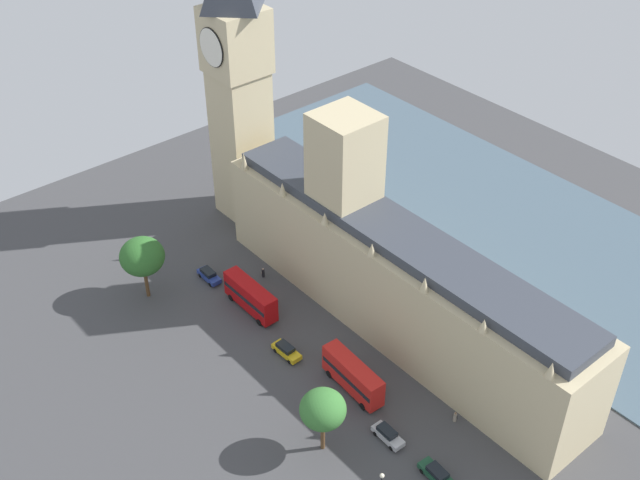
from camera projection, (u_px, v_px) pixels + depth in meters
The scene contains 14 objects.
ground_plane at pixel (384, 329), 118.21m from camera, with size 139.94×139.94×0.00m, color #424244.
river_thames at pixel (527, 241), 135.61m from camera, with size 42.57×125.95×0.25m, color #475B6B.
parliament_building at pixel (389, 270), 114.70m from camera, with size 11.77×64.83×30.20m.
clock_tower at pixel (237, 73), 127.77m from camera, with size 9.01×9.01×51.30m.
car_blue_under_trees at pixel (209, 275), 127.07m from camera, with size 1.89×4.68×1.74m.
double_decker_bus_kerbside at pixel (251, 296), 120.29m from camera, with size 2.65×10.50×4.75m.
car_yellow_cab_midblock at pixel (286, 350), 113.38m from camera, with size 2.01×4.85×1.74m.
double_decker_bus_near_tower at pixel (353, 375), 107.11m from camera, with size 3.17×10.63×4.75m.
car_silver_corner at pixel (388, 435), 101.19m from camera, with size 1.91×4.69×1.74m.
car_dark_green_opposite_hall at pixel (436, 474), 96.40m from camera, with size 2.23×4.82×1.74m.
pedestrian_by_river_gate at pixel (263, 273), 127.72m from camera, with size 0.71×0.68×1.70m.
pedestrian_trailing at pixel (455, 417), 103.71m from camera, with size 0.66×0.68×1.62m.
plane_tree_far_end at pixel (323, 410), 96.44m from camera, with size 5.80×5.80×9.61m.
plane_tree_leading at pixel (142, 257), 119.83m from camera, with size 6.85×6.85×10.65m.
Camera 1 is at (63.49, 60.32, 81.06)m, focal length 44.68 mm.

